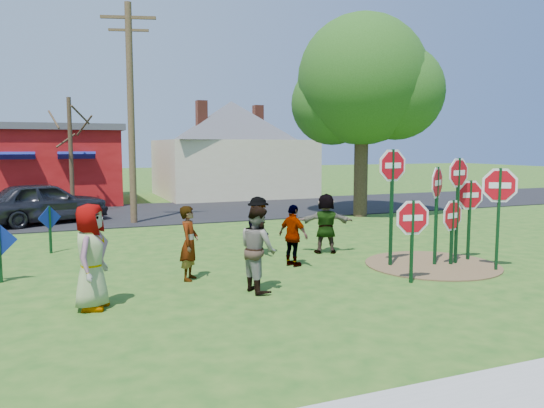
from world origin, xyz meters
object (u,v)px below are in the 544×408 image
(person_a, at_px, (91,257))
(stop_sign_b, at_px, (392,177))
(utility_pole, at_px, (131,109))
(stop_sign_d, at_px, (470,201))
(suv, at_px, (44,202))
(person_b, at_px, (189,243))
(leafy_tree, at_px, (365,87))
(stop_sign_c, at_px, (458,186))
(stop_sign_a, at_px, (412,224))

(person_a, bearing_deg, stop_sign_b, -61.17)
(utility_pole, bearing_deg, stop_sign_d, -54.43)
(suv, bearing_deg, person_b, 174.64)
(utility_pole, bearing_deg, leafy_tree, -8.59)
(stop_sign_d, xyz_separation_m, suv, (-10.01, 10.77, -0.71))
(stop_sign_c, xyz_separation_m, stop_sign_d, (0.59, 0.22, -0.41))
(suv, bearing_deg, leafy_tree, -123.68)
(stop_sign_c, bearing_deg, utility_pole, 109.64)
(stop_sign_c, bearing_deg, leafy_tree, 59.66)
(stop_sign_a, bearing_deg, stop_sign_c, 38.56)
(person_a, distance_m, suv, 11.46)
(stop_sign_b, bearing_deg, stop_sign_a, -112.62)
(stop_sign_a, height_order, stop_sign_b, stop_sign_b)
(person_a, bearing_deg, leafy_tree, -29.19)
(utility_pole, height_order, leafy_tree, leafy_tree)
(stop_sign_b, relative_size, suv, 0.65)
(stop_sign_b, distance_m, utility_pole, 10.83)
(suv, height_order, utility_pole, utility_pole)
(stop_sign_b, height_order, person_a, stop_sign_b)
(stop_sign_c, height_order, leafy_tree, leafy_tree)
(stop_sign_c, distance_m, suv, 14.52)
(stop_sign_c, relative_size, stop_sign_d, 1.26)
(person_b, relative_size, suv, 0.36)
(person_a, xyz_separation_m, person_b, (2.07, 1.36, -0.14))
(stop_sign_a, distance_m, stop_sign_b, 1.79)
(person_b, relative_size, utility_pole, 0.20)
(stop_sign_a, distance_m, utility_pole, 12.14)
(stop_sign_a, height_order, stop_sign_c, stop_sign_c)
(stop_sign_a, bearing_deg, person_a, -173.94)
(stop_sign_a, xyz_separation_m, stop_sign_d, (2.68, 1.28, 0.26))
(leafy_tree, bearing_deg, utility_pole, 171.41)
(leafy_tree, bearing_deg, suv, 168.62)
(stop_sign_b, height_order, utility_pole, utility_pole)
(stop_sign_a, height_order, stop_sign_d, stop_sign_d)
(stop_sign_a, bearing_deg, suv, 133.09)
(leafy_tree, bearing_deg, stop_sign_a, -116.38)
(stop_sign_d, distance_m, person_a, 9.06)
(stop_sign_b, height_order, stop_sign_d, stop_sign_b)
(stop_sign_c, distance_m, stop_sign_d, 0.75)
(stop_sign_a, distance_m, leafy_tree, 11.45)
(stop_sign_b, height_order, person_b, stop_sign_b)
(person_b, bearing_deg, utility_pole, 28.46)
(stop_sign_a, xyz_separation_m, suv, (-7.33, 12.05, -0.45))
(utility_pole, relative_size, leafy_tree, 0.98)
(stop_sign_b, xyz_separation_m, person_a, (-6.83, -0.84, -1.20))
(stop_sign_c, xyz_separation_m, utility_pole, (-6.35, 9.93, 2.27))
(stop_sign_b, distance_m, person_b, 4.97)
(stop_sign_a, relative_size, suv, 0.42)
(leafy_tree, bearing_deg, stop_sign_b, -117.69)
(person_a, relative_size, person_b, 1.17)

